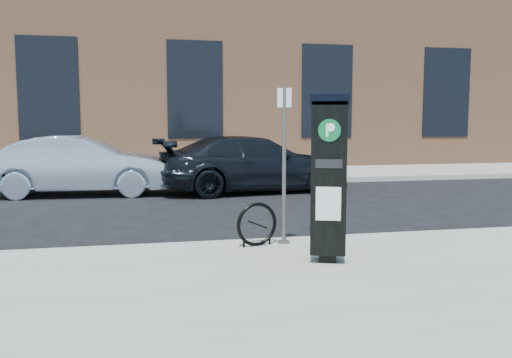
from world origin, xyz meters
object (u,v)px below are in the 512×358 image
object	(u,v)px
parking_kiosk	(329,177)
car_dark	(254,164)
sign_pole	(284,166)
bike_rack	(257,225)
car_silver	(81,166)

from	to	relation	value
parking_kiosk	car_dark	distance (m)	7.83
sign_pole	car_dark	bearing A→B (deg)	100.35
bike_rack	parking_kiosk	bearing A→B (deg)	-70.01
parking_kiosk	bike_rack	size ratio (longest dim) A/B	3.32
sign_pole	bike_rack	bearing A→B (deg)	-148.15
car_silver	car_dark	world-z (taller)	car_silver
sign_pole	car_silver	size ratio (longest dim) A/B	0.49
parking_kiosk	car_dark	xyz separation A→B (m)	(0.66, 7.79, -0.47)
parking_kiosk	bike_rack	world-z (taller)	parking_kiosk
sign_pole	parking_kiosk	bearing A→B (deg)	-56.96
car_dark	sign_pole	bearing A→B (deg)	164.65
sign_pole	car_silver	distance (m)	7.83
parking_kiosk	sign_pole	bearing A→B (deg)	124.45
car_dark	parking_kiosk	bearing A→B (deg)	167.84
bike_rack	car_silver	size ratio (longest dim) A/B	0.14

